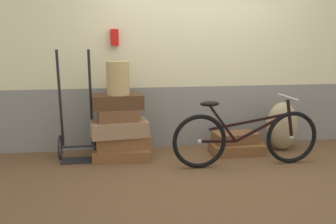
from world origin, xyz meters
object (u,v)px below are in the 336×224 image
at_px(suitcase_0, 123,154).
at_px(wicker_basket, 118,78).
at_px(suitcase_5, 236,148).
at_px(suitcase_4, 118,101).
at_px(burlap_sack, 282,126).
at_px(suitcase_6, 235,138).
at_px(luggage_trolley, 77,135).
at_px(suitcase_2, 119,128).
at_px(suitcase_3, 118,115).
at_px(bicycle, 246,137).
at_px(suitcase_1, 123,141).

relative_size(suitcase_0, wicker_basket, 1.74).
bearing_deg(suitcase_5, wicker_basket, -179.38).
relative_size(suitcase_4, burlap_sack, 0.95).
height_order(suitcase_6, luggage_trolley, luggage_trolley).
distance_m(suitcase_2, wicker_basket, 0.60).
relative_size(wicker_basket, burlap_sack, 0.62).
distance_m(suitcase_3, bicycle, 1.50).
height_order(suitcase_2, wicker_basket, wicker_basket).
relative_size(suitcase_2, suitcase_5, 1.02).
bearing_deg(suitcase_3, bicycle, -23.70).
bearing_deg(suitcase_2, suitcase_0, -10.50).
height_order(suitcase_5, burlap_sack, burlap_sack).
height_order(suitcase_1, suitcase_3, suitcase_3).
bearing_deg(suitcase_5, suitcase_1, -179.87).
bearing_deg(luggage_trolley, wicker_basket, -7.32).
height_order(suitcase_3, wicker_basket, wicker_basket).
distance_m(suitcase_1, suitcase_3, 0.34).
height_order(suitcase_1, suitcase_6, suitcase_1).
relative_size(suitcase_5, wicker_basket, 1.66).
bearing_deg(burlap_sack, suitcase_4, -179.09).
distance_m(suitcase_4, luggage_trolley, 0.64).
distance_m(suitcase_2, suitcase_6, 1.47).
distance_m(suitcase_1, wicker_basket, 0.77).
relative_size(suitcase_0, suitcase_3, 1.47).
distance_m(suitcase_3, burlap_sack, 2.12).
height_order(suitcase_3, burlap_sack, burlap_sack).
bearing_deg(suitcase_4, burlap_sack, -1.69).
bearing_deg(luggage_trolley, suitcase_1, -5.49).
bearing_deg(bicycle, wicker_basket, 161.38).
height_order(suitcase_5, suitcase_6, suitcase_6).
height_order(suitcase_5, wicker_basket, wicker_basket).
relative_size(suitcase_1, burlap_sack, 1.03).
relative_size(suitcase_0, bicycle, 0.40).
bearing_deg(suitcase_5, suitcase_6, 102.89).
bearing_deg(luggage_trolley, bicycle, -15.75).
distance_m(suitcase_3, suitcase_4, 0.16).
bearing_deg(wicker_basket, bicycle, -18.62).
relative_size(suitcase_1, wicker_basket, 1.66).
bearing_deg(suitcase_6, suitcase_0, 176.82).
bearing_deg(suitcase_0, burlap_sack, 8.54).
xyz_separation_m(suitcase_6, burlap_sack, (0.64, 0.04, 0.12)).
bearing_deg(suitcase_5, suitcase_2, -178.67).
height_order(suitcase_4, wicker_basket, wicker_basket).
height_order(suitcase_0, wicker_basket, wicker_basket).
bearing_deg(suitcase_3, suitcase_4, 80.31).
bearing_deg(suitcase_4, luggage_trolley, 173.30).
xyz_separation_m(burlap_sack, bicycle, (-0.69, -0.54, 0.02)).
relative_size(suitcase_0, luggage_trolley, 0.52).
xyz_separation_m(suitcase_2, suitcase_5, (1.47, 0.00, -0.31)).
height_order(suitcase_2, suitcase_4, suitcase_4).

